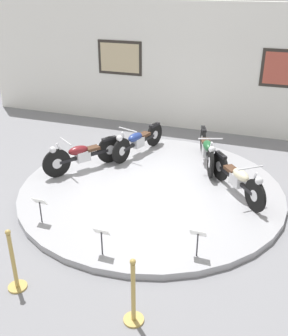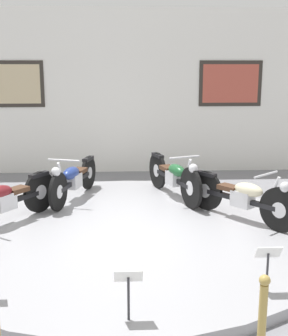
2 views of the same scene
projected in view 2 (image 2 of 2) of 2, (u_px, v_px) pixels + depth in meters
The scene contains 9 objects.
ground_plane at pixel (125, 237), 6.70m from camera, with size 60.00×60.00×0.00m, color slate.
display_platform at pixel (125, 233), 6.68m from camera, with size 5.54×5.54×0.12m, color #99999E.
back_wall at pixel (122, 92), 10.38m from camera, with size 14.00×0.22×3.60m.
motorcycle_maroon at pixel (4, 199), 6.75m from camera, with size 1.19×1.67×0.80m.
motorcycle_blue at pixel (73, 178), 8.01m from camera, with size 0.70×1.90×0.79m.
motorcycle_green at pixel (174, 176), 8.10m from camera, with size 0.75×1.93×0.81m.
motorcycle_cream at pixel (243, 196), 6.93m from camera, with size 1.29×1.59×0.80m.
info_placard_front_centre at pixel (128, 283), 4.23m from camera, with size 0.26×0.11×0.51m.
info_placard_front_right at pixel (268, 258), 4.76m from camera, with size 0.26×0.11×0.51m.
Camera 2 is at (-0.06, -6.32, 2.45)m, focal length 50.00 mm.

